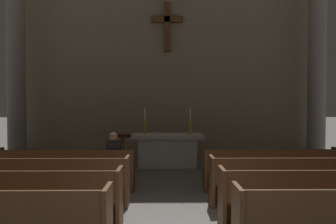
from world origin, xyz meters
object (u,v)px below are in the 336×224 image
column_right_fourth (317,55)px  candlestick_right (190,125)px  column_left_fourth (16,55)px  pew_left_row_2 (23,198)px  pew_right_row_2 (317,198)px  lectern (123,155)px  pew_left_row_3 (48,181)px  lone_worshipper (114,160)px  candlestick_left (145,125)px  pew_right_row_3 (290,181)px  pew_right_row_4 (272,169)px  pew_left_row_4 (65,170)px  altar (168,149)px

column_right_fourth → candlestick_right: bearing=-168.7°
column_left_fourth → column_right_fourth: same height
pew_left_row_2 → pew_right_row_2: (4.64, 0.00, 0.00)m
lectern → pew_right_row_2: bearing=-47.6°
pew_left_row_3 → column_right_fourth: (7.32, 4.83, 3.08)m
pew_left_row_3 → lone_worshipper: 1.61m
candlestick_left → lone_worshipper: 2.91m
pew_right_row_3 → pew_right_row_4: (0.00, 1.13, 0.00)m
candlestick_right → pew_right_row_2: bearing=-72.4°
pew_left_row_4 → lectern: size_ratio=2.67×
pew_left_row_2 → pew_right_row_4: (4.64, 2.26, 0.00)m
pew_right_row_3 → lone_worshipper: bearing=161.8°
pew_right_row_4 → lone_worshipper: 3.56m
lone_worshipper → candlestick_left: bearing=79.3°
pew_left_row_4 → pew_right_row_2: 5.16m
pew_left_row_4 → column_left_fourth: (-2.68, 3.70, 3.08)m
pew_right_row_3 → pew_right_row_4: bearing=90.0°
lectern → lone_worshipper: 1.61m
altar → candlestick_left: 1.02m
altar → lectern: (-1.24, -1.20, 0.01)m
pew_left_row_3 → lone_worshipper: (1.09, 1.17, 0.22)m
pew_left_row_2 → altar: (2.32, 5.11, 0.06)m
column_left_fourth → lone_worshipper: bearing=-44.2°
pew_right_row_4 → column_right_fourth: (2.68, 3.70, 3.08)m
pew_left_row_2 → candlestick_left: size_ratio=3.87×
pew_left_row_2 → column_left_fourth: column_left_fourth is taller
pew_left_row_2 → pew_left_row_4: 2.26m
pew_left_row_4 → pew_right_row_2: size_ratio=1.00×
pew_left_row_2 → pew_left_row_4: same height
column_left_fourth → lone_worshipper: column_left_fourth is taller
pew_right_row_3 → altar: 4.60m
pew_right_row_3 → candlestick_right: bearing=112.2°
pew_left_row_3 → altar: bearing=59.7°
candlestick_left → lectern: candlestick_left is taller
pew_left_row_4 → candlestick_right: (3.02, 2.84, 0.79)m
candlestick_left → lectern: 1.50m
pew_left_row_2 → candlestick_right: (3.02, 5.11, 0.79)m
altar → lectern: size_ratio=1.91×
lectern → pew_left_row_4: bearing=-123.3°
pew_left_row_3 → lectern: lectern is taller
pew_right_row_4 → column_left_fourth: bearing=153.2°
pew_right_row_2 → candlestick_right: candlestick_right is taller
lone_worshipper → pew_right_row_4: bearing=-0.6°
pew_right_row_3 → candlestick_left: candlestick_left is taller
pew_left_row_3 → column_right_fourth: size_ratio=0.42×
column_right_fourth → candlestick_left: size_ratio=9.15×
column_right_fourth → lectern: column_right_fourth is taller
candlestick_right → pew_right_row_4: bearing=-60.3°
pew_right_row_2 → column_left_fourth: column_left_fourth is taller
pew_left_row_3 → lone_worshipper: size_ratio=2.33×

